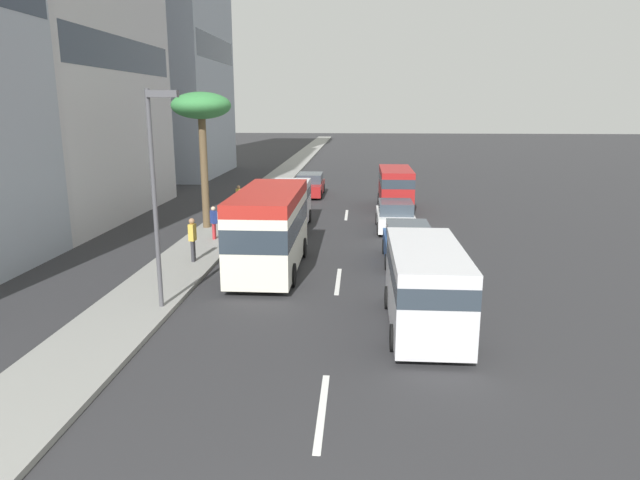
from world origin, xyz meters
TOP-DOWN VIEW (x-y plane):
  - ground_plane at (31.50, 0.00)m, footprint 198.00×198.00m
  - sidewalk_right at (31.50, 6.36)m, footprint 162.00×2.63m
  - lane_stripe_near at (5.81, 0.00)m, footprint 3.20×0.16m
  - lane_stripe_mid at (14.95, 0.00)m, footprint 3.20×0.16m
  - lane_stripe_far at (27.97, 0.00)m, footprint 3.20×0.16m
  - car_lead at (35.31, 2.80)m, footprint 4.69×1.92m
  - minibus_second at (16.26, 2.72)m, footprint 6.91×2.43m
  - van_third at (24.20, 2.99)m, footprint 4.98×2.13m
  - car_fourth at (17.80, -2.73)m, footprint 4.01×1.91m
  - van_fifth at (10.60, -2.65)m, footprint 5.36×2.13m
  - van_sixth at (30.51, -3.00)m, footprint 5.35×2.08m
  - car_seventh at (24.00, -2.61)m, footprint 4.07×1.92m
  - pedestrian_near_lamp at (16.76, 5.94)m, footprint 0.35×0.27m
  - pedestrian_mid_block at (27.89, 6.40)m, footprint 0.39×0.38m
  - pedestrian_by_tree at (20.75, 6.09)m, footprint 0.38×0.38m
  - palm_tree at (23.34, 7.16)m, footprint 2.95×2.95m
  - street_lamp at (11.49, 5.33)m, footprint 0.24×0.97m

SIDE VIEW (x-z plane):
  - ground_plane at x=31.50m, z-range 0.00..0.00m
  - lane_stripe_near at x=5.81m, z-range 0.00..0.01m
  - lane_stripe_mid at x=14.95m, z-range 0.00..0.01m
  - lane_stripe_far at x=27.97m, z-range 0.00..0.01m
  - sidewalk_right at x=31.50m, z-range 0.00..0.15m
  - car_seventh at x=24.00m, z-range -0.04..1.50m
  - car_lead at x=35.31m, z-range -0.04..1.53m
  - car_fourth at x=17.80m, z-range -0.05..1.60m
  - pedestrian_by_tree at x=20.75m, z-range 0.22..1.77m
  - pedestrian_mid_block at x=27.89m, z-range 0.22..1.79m
  - pedestrian_near_lamp at x=16.76m, z-range 0.25..2.03m
  - van_third at x=24.20m, z-range 0.17..2.51m
  - van_fifth at x=10.60m, z-range 0.18..2.60m
  - van_sixth at x=30.51m, z-range 0.18..2.68m
  - minibus_second at x=16.26m, z-range 0.15..3.31m
  - street_lamp at x=11.49m, z-range 0.94..7.58m
  - palm_tree at x=23.34m, z-range 2.68..9.51m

